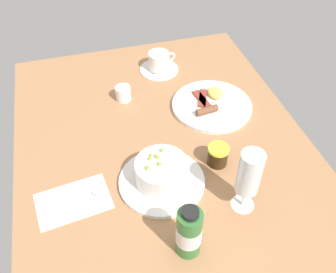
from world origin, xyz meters
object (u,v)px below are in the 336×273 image
sauce_bottle_green (189,232)px  cutlery_setting (75,201)px  wine_glass (249,175)px  jam_jar (218,155)px  coffee_cup (159,63)px  breakfast_plate (212,105)px  porridge_bowl (162,174)px  creamer_jug (123,93)px

sauce_bottle_green → cutlery_setting: bearing=-130.8°
wine_glass → jam_jar: 17.21cm
coffee_cup → breakfast_plate: size_ratio=0.54×
breakfast_plate → wine_glass: bearing=-8.9°
porridge_bowl → creamer_jug: 37.57cm
cutlery_setting → sauce_bottle_green: (20.20, 23.41, 6.66)cm
porridge_bowl → jam_jar: (-2.77, 16.60, -0.62)cm
coffee_cup → jam_jar: coffee_cup is taller
coffee_cup → sauce_bottle_green: (70.40, -11.81, 3.88)cm
sauce_bottle_green → breakfast_plate: (-45.70, 22.76, -6.02)cm
sauce_bottle_green → breakfast_plate: sauce_bottle_green is taller
creamer_jug → sauce_bottle_green: sauce_bottle_green is taller
breakfast_plate → sauce_bottle_green: bearing=-26.5°
wine_glass → coffee_cup: bearing=-175.4°
porridge_bowl → coffee_cup: bearing=166.0°
wine_glass → sauce_bottle_green: wine_glass is taller
porridge_bowl → sauce_bottle_green: 20.22cm
sauce_bottle_green → breakfast_plate: bearing=153.5°
cutlery_setting → creamer_jug: size_ratio=3.23×
coffee_cup → cutlery_setting: bearing=-35.0°
cutlery_setting → coffee_cup: (-50.21, 35.22, 2.79)cm
cutlery_setting → jam_jar: 39.39cm
porridge_bowl → sauce_bottle_green: size_ratio=1.51×
cutlery_setting → wine_glass: 43.62cm
jam_jar → wine_glass: bearing=4.0°
coffee_cup → wine_glass: (62.61, 5.05, 8.48)cm
creamer_jug → sauce_bottle_green: (57.35, 3.85, 4.45)cm
breakfast_plate → coffee_cup: bearing=-156.1°
wine_glass → breakfast_plate: 39.81cm
creamer_jug → wine_glass: 54.47cm
porridge_bowl → jam_jar: 16.84cm
cutlery_setting → jam_jar: jam_jar is taller
jam_jar → breakfast_plate: size_ratio=0.23×
porridge_bowl → jam_jar: porridge_bowl is taller
jam_jar → sauce_bottle_green: sauce_bottle_green is taller
creamer_jug → jam_jar: size_ratio=1.03×
cutlery_setting → wine_glass: size_ratio=1.07×
cutlery_setting → creamer_jug: 42.05cm
creamer_jug → breakfast_plate: creamer_jug is taller
creamer_jug → jam_jar: (34.66, 19.66, 0.50)cm
creamer_jug → jam_jar: jam_jar is taller
coffee_cup → creamer_jug: coffee_cup is taller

